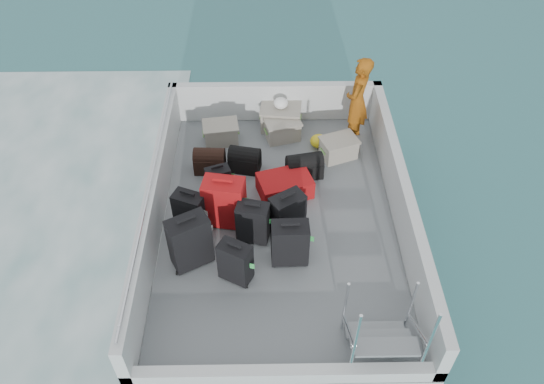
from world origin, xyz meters
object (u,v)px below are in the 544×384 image
at_px(suitcase_0, 190,242).
at_px(crate_0, 221,134).
at_px(suitcase_6, 290,244).
at_px(crate_3, 339,149).
at_px(suitcase_5, 225,203).
at_px(crate_2, 281,118).
at_px(suitcase_7, 287,214).
at_px(suitcase_2, 219,182).
at_px(crate_1, 282,130).
at_px(suitcase_8, 285,185).
at_px(passenger, 357,101).
at_px(suitcase_1, 190,212).
at_px(suitcase_3, 235,263).
at_px(suitcase_4, 253,223).

relative_size(suitcase_0, crate_0, 1.48).
height_order(suitcase_6, crate_3, suitcase_6).
distance_m(suitcase_0, suitcase_5, 0.83).
distance_m(crate_0, crate_2, 1.07).
bearing_deg(suitcase_0, suitcase_7, -5.34).
bearing_deg(suitcase_5, suitcase_7, -1.60).
bearing_deg(crate_0, crate_3, -12.22).
height_order(suitcase_2, crate_1, suitcase_2).
relative_size(suitcase_6, suitcase_8, 0.86).
bearing_deg(passenger, suitcase_5, -23.67).
bearing_deg(suitcase_1, suitcase_2, 84.09).
height_order(crate_0, crate_3, crate_0).
xyz_separation_m(suitcase_5, crate_1, (0.86, 1.91, -0.22)).
relative_size(suitcase_3, suitcase_8, 0.81).
relative_size(suitcase_6, crate_2, 1.04).
relative_size(suitcase_3, suitcase_7, 0.96).
relative_size(crate_0, passenger, 0.36).
distance_m(suitcase_1, crate_3, 2.71).
bearing_deg(crate_1, suitcase_7, -89.93).
height_order(suitcase_4, crate_1, suitcase_4).
distance_m(suitcase_7, crate_0, 2.25).
xyz_separation_m(suitcase_0, suitcase_5, (0.41, 0.72, -0.02)).
height_order(suitcase_8, passenger, passenger).
xyz_separation_m(crate_2, crate_3, (0.92, -0.78, -0.03)).
bearing_deg(suitcase_3, crate_2, 106.61).
height_order(suitcase_0, suitcase_1, suitcase_0).
bearing_deg(suitcase_3, suitcase_6, 50.44).
bearing_deg(suitcase_4, crate_1, 91.11).
height_order(crate_0, crate_2, crate_2).
bearing_deg(suitcase_0, suitcase_8, 16.95).
distance_m(suitcase_1, suitcase_4, 0.90).
bearing_deg(suitcase_3, suitcase_1, 154.85).
bearing_deg(crate_1, suitcase_3, -103.29).
relative_size(suitcase_0, suitcase_6, 1.20).
bearing_deg(crate_2, crate_3, -40.49).
relative_size(suitcase_2, crate_1, 0.95).
height_order(suitcase_8, crate_0, crate_0).
distance_m(suitcase_0, suitcase_2, 1.31).
xyz_separation_m(suitcase_6, crate_2, (-0.04, 2.90, -0.14)).
bearing_deg(suitcase_4, suitcase_8, 75.60).
distance_m(suitcase_4, crate_2, 2.56).
bearing_deg(suitcase_8, suitcase_6, 164.18).
bearing_deg(passenger, crate_3, -8.75).
bearing_deg(suitcase_5, crate_1, 75.15).
xyz_separation_m(suitcase_1, crate_0, (0.31, 1.93, -0.15)).
bearing_deg(suitcase_0, crate_0, 55.84).
relative_size(suitcase_3, passenger, 0.41).
relative_size(suitcase_7, suitcase_8, 0.84).
distance_m(suitcase_0, crate_0, 2.57).
bearing_deg(suitcase_6, crate_2, 89.46).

